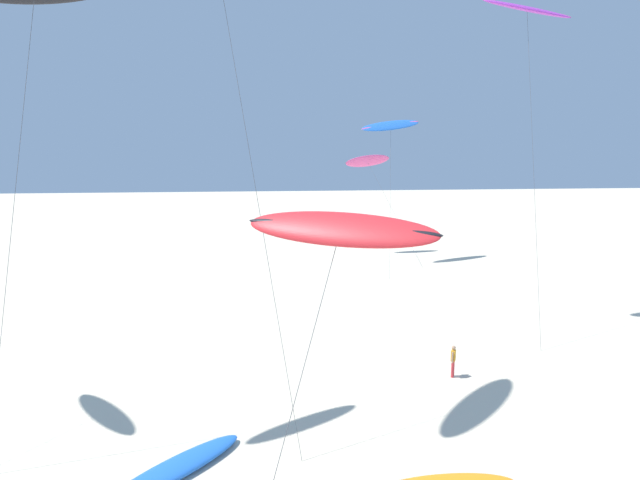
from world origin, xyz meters
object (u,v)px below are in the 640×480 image
at_px(flying_kite_0, 368,161).
at_px(flying_kite_3, 527,9).
at_px(grounded_kite_2, 175,469).
at_px(person_foreground_walker, 453,360).
at_px(flying_kite_2, 340,229).
at_px(flying_kite_5, 391,125).

distance_m(flying_kite_0, flying_kite_3, 26.85).
distance_m(grounded_kite_2, person_foreground_walker, 14.61).
distance_m(flying_kite_2, flying_kite_5, 41.97).
distance_m(flying_kite_3, grounded_kite_2, 32.61).
xyz_separation_m(flying_kite_2, person_foreground_walker, (7.57, 11.13, -8.51)).
relative_size(flying_kite_5, grounded_kite_2, 2.93).
bearing_deg(grounded_kite_2, person_foreground_walker, 28.27).
bearing_deg(flying_kite_2, flying_kite_5, 74.37).
distance_m(flying_kite_2, grounded_kite_2, 11.43).
relative_size(flying_kite_3, grounded_kite_2, 4.15).
bearing_deg(person_foreground_walker, flying_kite_2, -124.22).
height_order(flying_kite_2, grounded_kite_2, flying_kite_2).
relative_size(flying_kite_2, flying_kite_5, 0.67).
bearing_deg(flying_kite_0, grounded_kite_2, -110.50).
bearing_deg(grounded_kite_2, flying_kite_3, 38.34).
relative_size(flying_kite_0, flying_kite_2, 1.12).
bearing_deg(person_foreground_walker, grounded_kite_2, -151.73).
bearing_deg(flying_kite_0, flying_kite_3, -78.16).
relative_size(flying_kite_2, grounded_kite_2, 1.97).
bearing_deg(flying_kite_3, flying_kite_0, 101.84).
bearing_deg(flying_kite_3, flying_kite_2, -126.46).
relative_size(flying_kite_0, flying_kite_5, 0.75).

